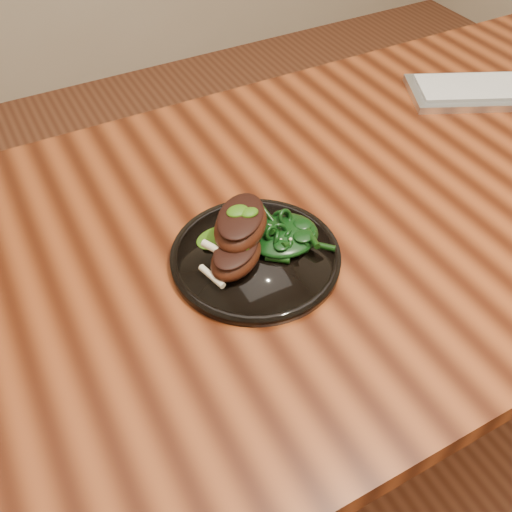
{
  "coord_description": "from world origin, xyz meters",
  "views": [
    {
      "loc": [
        -0.56,
        -0.55,
        1.34
      ],
      "look_at": [
        -0.3,
        -0.07,
        0.78
      ],
      "focal_mm": 40.0,
      "sensor_mm": 36.0,
      "label": 1
    }
  ],
  "objects": [
    {
      "name": "plate",
      "position": [
        -0.29,
        -0.05,
        0.76
      ],
      "size": [
        0.24,
        0.24,
        0.01
      ],
      "color": "black",
      "rests_on": "desk"
    },
    {
      "name": "lamb_chop_front",
      "position": [
        -0.32,
        -0.06,
        0.79
      ],
      "size": [
        0.11,
        0.1,
        0.04
      ],
      "color": "#3D180B",
      "rests_on": "plate"
    },
    {
      "name": "herb_smear",
      "position": [
        -0.32,
        0.0,
        0.77
      ],
      "size": [
        0.07,
        0.05,
        0.0
      ],
      "primitive_type": "ellipsoid",
      "color": "#1F4D08",
      "rests_on": "plate"
    },
    {
      "name": "desk",
      "position": [
        0.0,
        0.0,
        0.67
      ],
      "size": [
        1.6,
        0.8,
        0.75
      ],
      "color": "#381307",
      "rests_on": "ground"
    },
    {
      "name": "lamb_chop_back",
      "position": [
        -0.3,
        -0.03,
        0.81
      ],
      "size": [
        0.13,
        0.13,
        0.05
      ],
      "color": "#3D180B",
      "rests_on": "plate"
    },
    {
      "name": "greens_heap",
      "position": [
        -0.24,
        -0.05,
        0.78
      ],
      "size": [
        0.1,
        0.1,
        0.04
      ],
      "color": "black",
      "rests_on": "plate"
    }
  ]
}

